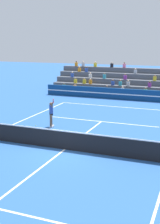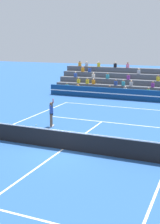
% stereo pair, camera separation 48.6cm
% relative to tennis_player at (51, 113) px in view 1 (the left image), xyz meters
% --- Properties ---
extents(ground_plane, '(120.00, 120.00, 0.00)m').
position_rel_tennis_player_xyz_m(ground_plane, '(2.71, -3.77, -0.98)').
color(ground_plane, '#285699').
extents(court_lines, '(11.10, 23.90, 0.01)m').
position_rel_tennis_player_xyz_m(court_lines, '(2.71, -3.77, -0.97)').
color(court_lines, white).
rests_on(court_lines, ground).
extents(tennis_net, '(12.00, 0.10, 1.10)m').
position_rel_tennis_player_xyz_m(tennis_net, '(2.71, -3.77, -0.43)').
color(tennis_net, slate).
rests_on(tennis_net, ground).
extents(sponsor_banner_wall, '(18.00, 0.26, 1.10)m').
position_rel_tennis_player_xyz_m(sponsor_banner_wall, '(2.71, 11.72, -0.43)').
color(sponsor_banner_wall, navy).
rests_on(sponsor_banner_wall, ground).
extents(bleacher_stand, '(18.53, 4.75, 3.38)m').
position_rel_tennis_player_xyz_m(bleacher_stand, '(2.70, 15.52, 0.04)').
color(bleacher_stand, '#4C515B').
rests_on(bleacher_stand, ground).
extents(tennis_player, '(0.88, 1.17, 2.19)m').
position_rel_tennis_player_xyz_m(tennis_player, '(0.00, 0.00, 0.00)').
color(tennis_player, brown).
rests_on(tennis_player, ground).
extents(tennis_ball, '(0.07, 0.07, 0.07)m').
position_rel_tennis_player_xyz_m(tennis_ball, '(-1.16, -0.13, -0.94)').
color(tennis_ball, '#C6DB33').
rests_on(tennis_ball, ground).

